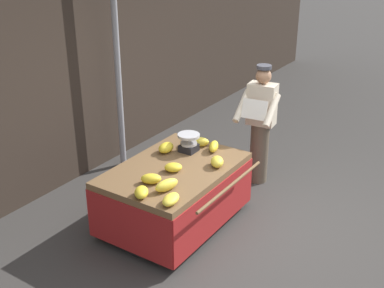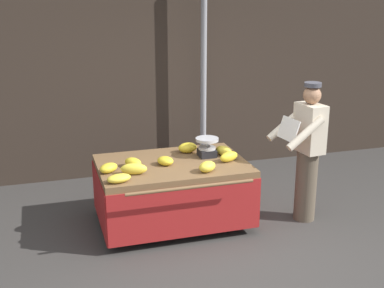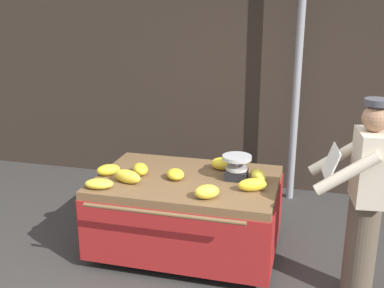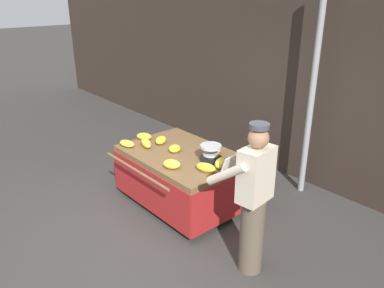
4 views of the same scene
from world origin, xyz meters
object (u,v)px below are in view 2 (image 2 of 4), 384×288
object	(u,v)px
banana_bunch_0	(229,157)
banana_bunch_3	(165,161)
street_pole	(204,74)
banana_bunch_5	(207,167)
banana_cart	(172,179)
banana_bunch_8	(224,151)
banana_bunch_2	(133,163)
banana_bunch_4	(109,168)
banana_bunch_6	(134,169)
weighing_scale	(207,147)
vendor_person	(307,152)
banana_bunch_7	(188,148)
banana_bunch_1	(119,178)

from	to	relation	value
banana_bunch_0	banana_bunch_3	bearing A→B (deg)	172.55
street_pole	banana_bunch_5	distance (m)	2.24
street_pole	banana_cart	world-z (taller)	street_pole
street_pole	banana_bunch_8	xyz separation A→B (m)	(-0.24, -1.55, -0.70)
banana_cart	banana_bunch_2	xyz separation A→B (m)	(-0.47, -0.02, 0.26)
banana_bunch_4	banana_bunch_6	distance (m)	0.29
weighing_scale	banana_bunch_4	xyz separation A→B (m)	(-1.23, -0.22, -0.06)
banana_bunch_0	banana_bunch_2	distance (m)	1.13
banana_bunch_3	banana_bunch_4	distance (m)	0.67
street_pole	banana_bunch_6	distance (m)	2.46
banana_bunch_2	vendor_person	xyz separation A→B (m)	(2.05, -0.33, 0.04)
weighing_scale	banana_bunch_8	size ratio (longest dim) A/B	1.17
weighing_scale	banana_bunch_0	bearing A→B (deg)	-53.84
weighing_scale	banana_bunch_6	distance (m)	1.04
banana_bunch_6	banana_bunch_7	world-z (taller)	banana_bunch_6
banana_bunch_4	banana_bunch_7	xyz separation A→B (m)	(1.05, 0.44, 0.01)
banana_bunch_6	banana_bunch_7	bearing A→B (deg)	36.44
banana_bunch_6	banana_bunch_7	xyz separation A→B (m)	(0.79, 0.58, -0.00)
street_pole	banana_bunch_5	bearing A→B (deg)	-106.99
banana_cart	banana_bunch_6	xyz separation A→B (m)	(-0.51, -0.26, 0.26)
banana_bunch_6	banana_bunch_3	bearing A→B (deg)	26.44
street_pole	banana_bunch_2	world-z (taller)	street_pole
banana_bunch_2	banana_bunch_6	bearing A→B (deg)	-98.68
banana_cart	weighing_scale	xyz separation A→B (m)	(0.47, 0.10, 0.32)
banana_bunch_3	banana_bunch_7	bearing A→B (deg)	44.88
banana_bunch_2	banana_bunch_5	world-z (taller)	banana_bunch_5
banana_bunch_5	street_pole	bearing A→B (deg)	73.01
banana_bunch_1	banana_bunch_2	size ratio (longest dim) A/B	1.15
weighing_scale	banana_bunch_5	xyz separation A→B (m)	(-0.17, -0.52, -0.06)
street_pole	vendor_person	xyz separation A→B (m)	(0.66, -1.97, -0.67)
banana_bunch_3	banana_bunch_5	bearing A→B (deg)	-42.47
banana_bunch_2	banana_bunch_8	size ratio (longest dim) A/B	0.96
banana_bunch_0	banana_bunch_4	world-z (taller)	banana_bunch_0
street_pole	banana_bunch_1	distance (m)	2.73
banana_cart	banana_bunch_8	world-z (taller)	banana_bunch_8
banana_bunch_7	banana_bunch_8	distance (m)	0.47
banana_bunch_3	banana_cart	bearing A→B (deg)	30.13
banana_cart	banana_bunch_8	distance (m)	0.73
street_pole	banana_cart	distance (m)	2.10
banana_cart	banana_bunch_0	bearing A→B (deg)	-13.33
street_pole	banana_bunch_5	xyz separation A→B (m)	(-0.62, -2.03, -0.70)
banana_bunch_1	vendor_person	xyz separation A→B (m)	(2.28, 0.11, 0.05)
weighing_scale	banana_bunch_7	world-z (taller)	weighing_scale
banana_bunch_3	banana_bunch_6	size ratio (longest dim) A/B	0.69
banana_bunch_1	banana_bunch_4	distance (m)	0.34
weighing_scale	banana_bunch_8	distance (m)	0.22
banana_bunch_1	banana_bunch_8	xyz separation A→B (m)	(1.38, 0.52, 0.02)
banana_bunch_7	banana_cart	bearing A→B (deg)	-131.31
banana_bunch_3	banana_bunch_4	bearing A→B (deg)	-174.74
vendor_person	banana_bunch_6	bearing A→B (deg)	177.53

